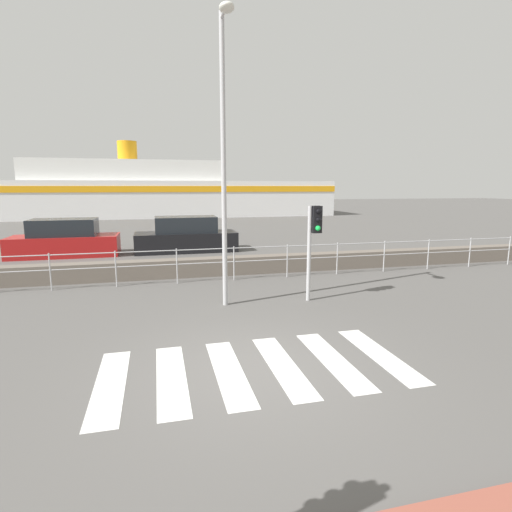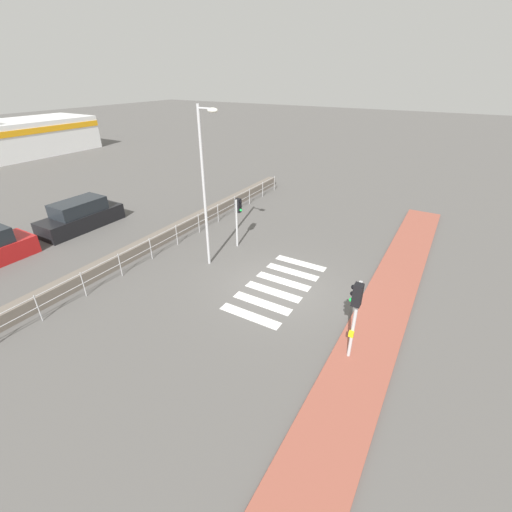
% 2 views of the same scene
% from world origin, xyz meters
% --- Properties ---
extents(ground_plane, '(160.00, 160.00, 0.00)m').
position_xyz_m(ground_plane, '(0.00, 0.00, 0.00)').
color(ground_plane, '#565451').
extents(sidewalk_brick, '(24.00, 1.80, 0.12)m').
position_xyz_m(sidewalk_brick, '(0.00, -4.10, 0.06)').
color(sidewalk_brick, '#934C3D').
rests_on(sidewalk_brick, ground_plane).
extents(crosswalk, '(4.95, 2.40, 0.01)m').
position_xyz_m(crosswalk, '(0.05, 0.00, 0.00)').
color(crosswalk, silver).
rests_on(crosswalk, ground_plane).
extents(seawall, '(25.47, 0.55, 0.59)m').
position_xyz_m(seawall, '(0.00, 7.08, 0.29)').
color(seawall, '#6B6056').
rests_on(seawall, ground_plane).
extents(harbor_fence, '(22.96, 0.04, 1.08)m').
position_xyz_m(harbor_fence, '(0.00, 6.21, 0.71)').
color(harbor_fence, '#B2B2B5').
rests_on(harbor_fence, ground_plane).
extents(traffic_light_near, '(0.34, 0.32, 2.80)m').
position_xyz_m(traffic_light_near, '(-2.55, -3.68, 2.03)').
color(traffic_light_near, '#B2B2B5').
rests_on(traffic_light_near, ground_plane).
extents(traffic_light_far, '(0.34, 0.32, 2.44)m').
position_xyz_m(traffic_light_far, '(2.43, 3.49, 1.80)').
color(traffic_light_far, '#B2B2B5').
rests_on(traffic_light_far, ground_plane).
extents(streetlamp, '(0.32, 0.94, 6.77)m').
position_xyz_m(streetlamp, '(0.16, 3.49, 4.11)').
color(streetlamp, '#B2B2B5').
rests_on(streetlamp, ground_plane).
extents(parked_car_black, '(4.52, 1.73, 1.59)m').
position_xyz_m(parked_car_black, '(-0.15, 12.36, 0.68)').
color(parked_car_black, black).
rests_on(parked_car_black, ground_plane).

